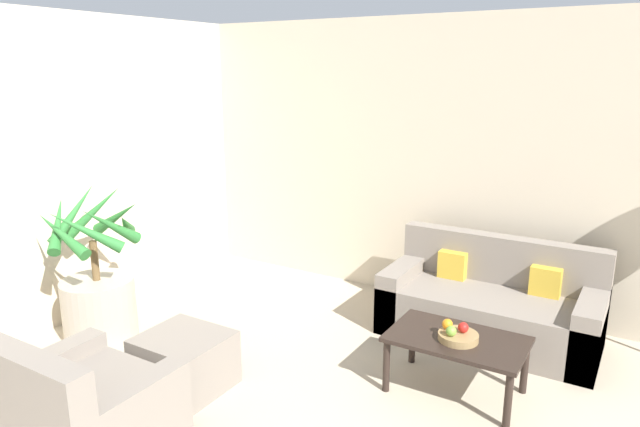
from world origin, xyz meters
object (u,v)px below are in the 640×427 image
Objects in this scene: sofa_loveseat at (490,307)px; fruit_bowl at (458,337)px; coffee_table at (457,345)px; apple_green at (451,331)px; potted_palm at (98,292)px; apple_red at (463,328)px; orange_fruit at (447,324)px; armchair at (82,412)px; ottoman at (185,361)px.

fruit_bowl is (0.04, -1.01, 0.16)m from sofa_loveseat.
apple_green is at bearing -98.61° from coffee_table.
potted_palm is 17.92× the size of apple_red.
orange_fruit is at bearing -177.32° from apple_red.
orange_fruit is (-0.05, -0.98, 0.23)m from sofa_loveseat.
apple_red is (0.06, -0.98, 0.23)m from sofa_loveseat.
sofa_loveseat reaches higher than armchair.
coffee_table is at bearing -88.68° from sofa_loveseat.
fruit_bowl reaches higher than ottoman.
sofa_loveseat is at bearing 90.39° from apple_green.
coffee_table is 12.58× the size of orange_fruit.
potted_palm is 2.21× the size of ottoman.
potted_palm is 2.96m from apple_red.
armchair reaches higher than orange_fruit.
sofa_loveseat is 1.09m from apple_green.
apple_red is at bearing 56.12° from fruit_bowl.
apple_red is at bearing 45.73° from armchair.
potted_palm is at bearing -166.24° from fruit_bowl.
apple_red reaches higher than ottoman.
orange_fruit is at bearing 30.05° from ottoman.
apple_green is at bearing 12.70° from potted_palm.
potted_palm is at bearing -165.74° from apple_red.
apple_red is at bearing -8.71° from coffee_table.
apple_red is at bearing -86.44° from sofa_loveseat.
coffee_table is 12.82× the size of apple_green.
apple_green is 0.08× the size of armchair.
apple_red is 1.00× the size of apple_green.
orange_fruit reaches higher than fruit_bowl.
armchair is (-1.67, -1.67, -0.24)m from apple_green.
sofa_loveseat is 23.55× the size of orange_fruit.
orange_fruit is (-0.11, -0.01, 0.00)m from apple_red.
apple_green is (-0.02, -0.10, 0.14)m from coffee_table.
armchair is at bearing -90.64° from ottoman.
orange_fruit reaches higher than ottoman.
potted_palm is 3.29m from sofa_loveseat.
orange_fruit is (-0.06, 0.09, 0.00)m from apple_green.
apple_green is at bearing -57.70° from orange_fruit.
armchair reaches higher than apple_red.
fruit_bowl is 0.09m from apple_green.
potted_palm is 2.89m from apple_green.
apple_green is at bearing 26.79° from ottoman.
sofa_loveseat is 6.35× the size of fruit_bowl.
fruit_bowl is 3.78× the size of apple_green.
apple_red is (0.04, -0.01, 0.14)m from coffee_table.
ottoman is at bearing -9.86° from potted_palm.
orange_fruit is at bearing 14.70° from potted_palm.
apple_green is (2.82, 0.64, 0.09)m from potted_palm.
sofa_loveseat is 1.87× the size of coffee_table.
armchair reaches higher than apple_green.
coffee_table is 3.39× the size of fruit_bowl.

